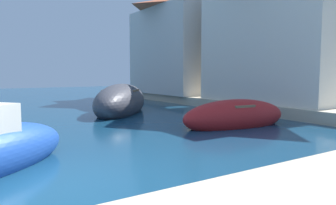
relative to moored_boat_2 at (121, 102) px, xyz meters
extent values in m
plane|color=navy|center=(-5.15, -9.31, -0.51)|extent=(80.00, 80.00, 0.00)
cube|color=beige|center=(7.85, -3.31, -0.26)|extent=(6.00, 32.00, 0.50)
ellipsoid|color=#3F3F47|center=(0.00, 0.00, 0.00)|extent=(5.35, 5.98, 1.85)
cube|color=brown|center=(0.00, 0.00, 0.59)|extent=(2.03, 1.96, 0.08)
ellipsoid|color=#B21E1E|center=(1.87, -6.11, -0.16)|extent=(4.53, 1.83, 1.29)
cube|color=brown|center=(1.87, -6.11, 0.27)|extent=(0.98, 1.23, 0.08)
cube|color=silver|center=(7.85, -3.60, 3.04)|extent=(5.43, 7.42, 6.11)
cube|color=beige|center=(7.85, 4.89, 3.02)|extent=(6.47, 7.41, 6.06)
pyramid|color=#B25638|center=(7.85, 4.89, 6.63)|extent=(6.86, 7.85, 1.16)
cylinder|color=brown|center=(8.57, 4.07, 1.03)|extent=(0.24, 0.24, 2.08)
sphere|color=#285623|center=(8.57, 4.07, 2.98)|extent=(2.60, 2.60, 2.60)
camera|label=1|loc=(-6.46, -14.63, 1.45)|focal=34.02mm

